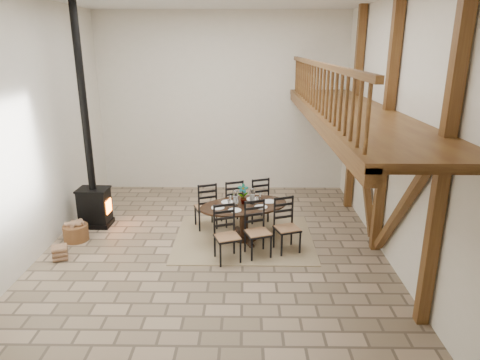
{
  "coord_description": "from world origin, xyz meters",
  "views": [
    {
      "loc": [
        0.66,
        -8.19,
        4.08
      ],
      "look_at": [
        0.54,
        0.4,
        1.37
      ],
      "focal_mm": 32.0,
      "sensor_mm": 36.0,
      "label": 1
    }
  ],
  "objects_px": {
    "dining_table": "(244,221)",
    "wood_stove": "(92,181)",
    "log_basket": "(76,232)",
    "log_stack": "(60,253)"
  },
  "relations": [
    {
      "from": "dining_table",
      "to": "log_basket",
      "type": "relative_size",
      "value": 4.9
    },
    {
      "from": "dining_table",
      "to": "log_stack",
      "type": "bearing_deg",
      "value": 175.96
    },
    {
      "from": "log_basket",
      "to": "dining_table",
      "type": "bearing_deg",
      "value": 1.96
    },
    {
      "from": "wood_stove",
      "to": "log_basket",
      "type": "xyz_separation_m",
      "value": [
        -0.17,
        -0.81,
        -0.92
      ]
    },
    {
      "from": "wood_stove",
      "to": "log_stack",
      "type": "bearing_deg",
      "value": -93.0
    },
    {
      "from": "dining_table",
      "to": "wood_stove",
      "type": "xyz_separation_m",
      "value": [
        -3.5,
        0.68,
        0.69
      ]
    },
    {
      "from": "log_basket",
      "to": "log_stack",
      "type": "relative_size",
      "value": 1.43
    },
    {
      "from": "wood_stove",
      "to": "log_basket",
      "type": "distance_m",
      "value": 1.24
    },
    {
      "from": "dining_table",
      "to": "log_stack",
      "type": "xyz_separation_m",
      "value": [
        -3.66,
        -1.01,
        -0.27
      ]
    },
    {
      "from": "wood_stove",
      "to": "log_stack",
      "type": "relative_size",
      "value": 13.38
    }
  ]
}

